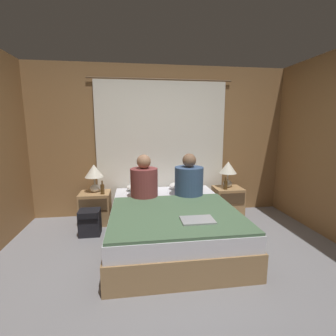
{
  "coord_description": "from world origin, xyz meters",
  "views": [
    {
      "loc": [
        -0.47,
        -2.18,
        1.54
      ],
      "look_at": [
        0.0,
        1.14,
        0.94
      ],
      "focal_mm": 26.0,
      "sensor_mm": 36.0,
      "label": 1
    }
  ],
  "objects": [
    {
      "name": "backpack_on_floor",
      "position": [
        -1.11,
        1.17,
        0.21
      ],
      "size": [
        0.29,
        0.26,
        0.37
      ],
      "color": "black",
      "rests_on": "ground_plane"
    },
    {
      "name": "person_right_in_bed",
      "position": [
        0.33,
        1.24,
        0.74
      ],
      "size": [
        0.42,
        0.42,
        0.64
      ],
      "color": "#38517A",
      "rests_on": "bed"
    },
    {
      "name": "person_left_in_bed",
      "position": [
        -0.33,
        1.24,
        0.74
      ],
      "size": [
        0.39,
        0.39,
        0.63
      ],
      "color": "brown",
      "rests_on": "bed"
    },
    {
      "name": "lamp_right",
      "position": [
        1.09,
        1.64,
        0.79
      ],
      "size": [
        0.29,
        0.29,
        0.44
      ],
      "color": "silver",
      "rests_on": "nightstand_right"
    },
    {
      "name": "bed",
      "position": [
        0.0,
        0.83,
        0.24
      ],
      "size": [
        1.57,
        2.05,
        0.49
      ],
      "color": "#99754C",
      "rests_on": "ground_plane"
    },
    {
      "name": "blanket_on_bed",
      "position": [
        0.0,
        0.52,
        0.51
      ],
      "size": [
        1.51,
        1.37,
        0.03
      ],
      "color": "#4C6B4C",
      "rests_on": "bed"
    },
    {
      "name": "curtain_panel",
      "position": [
        0.0,
        1.9,
        1.13
      ],
      "size": [
        2.36,
        0.02,
        2.28
      ],
      "color": "white",
      "rests_on": "ground_plane"
    },
    {
      "name": "laptop_on_bed",
      "position": [
        0.19,
        0.22,
        0.53
      ],
      "size": [
        0.36,
        0.24,
        0.02
      ],
      "color": "#9EA0A5",
      "rests_on": "blanket_on_bed"
    },
    {
      "name": "beer_bottle_on_right_stand",
      "position": [
        1.0,
        1.51,
        0.57
      ],
      "size": [
        0.07,
        0.07,
        0.2
      ],
      "color": "#513819",
      "rests_on": "nightstand_right"
    },
    {
      "name": "wall_back",
      "position": [
        0.0,
        1.97,
        1.25
      ],
      "size": [
        4.39,
        0.06,
        2.5
      ],
      "color": "olive",
      "rests_on": "ground_plane"
    },
    {
      "name": "lamp_left",
      "position": [
        -1.09,
        1.64,
        0.79
      ],
      "size": [
        0.29,
        0.29,
        0.44
      ],
      "color": "silver",
      "rests_on": "nightstand_left"
    },
    {
      "name": "pillow_right",
      "position": [
        0.35,
        1.64,
        0.55
      ],
      "size": [
        0.51,
        0.35,
        0.12
      ],
      "color": "white",
      "rests_on": "bed"
    },
    {
      "name": "beer_bottle_on_left_stand",
      "position": [
        -0.96,
        1.51,
        0.58
      ],
      "size": [
        0.06,
        0.06,
        0.21
      ],
      "color": "#513819",
      "rests_on": "nightstand_left"
    },
    {
      "name": "ground_plane",
      "position": [
        0.0,
        0.0,
        0.0
      ],
      "size": [
        16.0,
        16.0,
        0.0
      ],
      "primitive_type": "plane",
      "color": "gray"
    },
    {
      "name": "nightstand_right",
      "position": [
        1.09,
        1.6,
        0.25
      ],
      "size": [
        0.46,
        0.41,
        0.5
      ],
      "color": "#A87F51",
      "rests_on": "ground_plane"
    },
    {
      "name": "pillow_left",
      "position": [
        -0.35,
        1.64,
        0.55
      ],
      "size": [
        0.51,
        0.35,
        0.12
      ],
      "color": "white",
      "rests_on": "bed"
    },
    {
      "name": "nightstand_left",
      "position": [
        -1.09,
        1.6,
        0.25
      ],
      "size": [
        0.46,
        0.41,
        0.5
      ],
      "color": "#A87F51",
      "rests_on": "ground_plane"
    }
  ]
}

